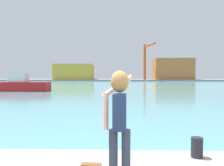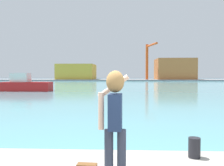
% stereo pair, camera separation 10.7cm
% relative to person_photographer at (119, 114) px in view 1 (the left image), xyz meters
% --- Properties ---
extents(ground_plane, '(220.00, 220.00, 0.00)m').
position_rel_person_photographer_xyz_m(ground_plane, '(0.71, 49.57, -1.75)').
color(ground_plane, '#334751').
extents(harbor_water, '(140.00, 100.00, 0.02)m').
position_rel_person_photographer_xyz_m(harbor_water, '(0.71, 51.57, -1.74)').
color(harbor_water, '#599EA8').
rests_on(harbor_water, ground_plane).
extents(far_shore_dock, '(140.00, 20.00, 0.54)m').
position_rel_person_photographer_xyz_m(far_shore_dock, '(0.71, 91.57, -1.49)').
color(far_shore_dock, gray).
rests_on(far_shore_dock, ground_plane).
extents(person_photographer, '(0.53, 0.55, 1.74)m').
position_rel_person_photographer_xyz_m(person_photographer, '(0.00, 0.00, 0.00)').
color(person_photographer, '#2D3342').
rests_on(person_photographer, quay_promenade).
extents(harbor_bollard, '(0.24, 0.24, 0.41)m').
position_rel_person_photographer_xyz_m(harbor_bollard, '(1.57, 1.14, -0.86)').
color(harbor_bollard, black).
rests_on(harbor_bollard, quay_promenade).
extents(boat_moored, '(6.95, 2.44, 2.54)m').
position_rel_person_photographer_xyz_m(boat_moored, '(-13.71, 29.79, -0.83)').
color(boat_moored, '#B21919').
rests_on(boat_moored, harbor_water).
extents(warehouse_left, '(13.81, 13.77, 5.78)m').
position_rel_person_photographer_xyz_m(warehouse_left, '(-17.90, 89.74, 1.67)').
color(warehouse_left, gold).
rests_on(warehouse_left, far_shore_dock).
extents(warehouse_right, '(13.97, 12.46, 7.81)m').
position_rel_person_photographer_xyz_m(warehouse_right, '(19.77, 89.40, 2.69)').
color(warehouse_right, '#B26633').
rests_on(warehouse_right, far_shore_dock).
extents(port_crane, '(3.03, 10.50, 12.90)m').
position_rel_person_photographer_xyz_m(port_crane, '(9.24, 84.20, 6.81)').
color(port_crane, '#D84C19').
rests_on(port_crane, far_shore_dock).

